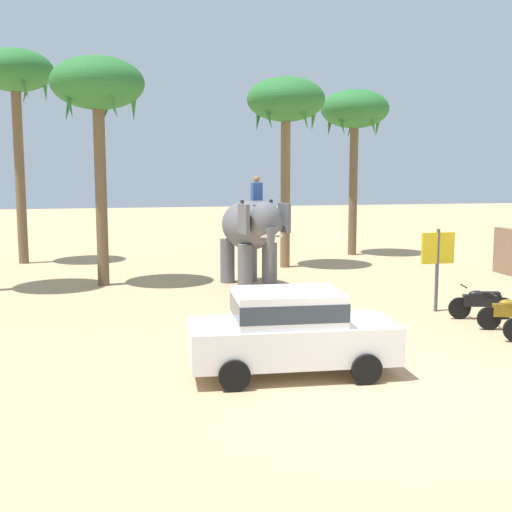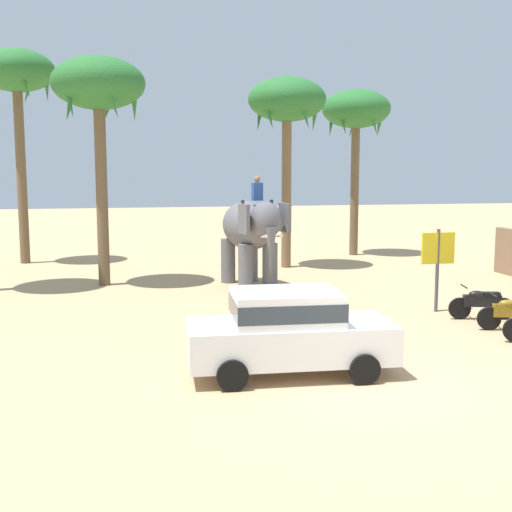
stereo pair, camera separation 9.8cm
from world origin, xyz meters
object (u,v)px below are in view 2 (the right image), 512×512
(palm_tree_behind_elephant, at_px, (356,114))
(palm_tree_leaning_seaward, at_px, (17,78))
(elephant_with_mahout, at_px, (251,230))
(palm_tree_near_hut, at_px, (287,105))
(motorcycle_end_of_row, at_px, (482,303))
(signboard_yellow, at_px, (438,254))
(palm_tree_left_of_road, at_px, (99,90))
(car_sedan_foreground, at_px, (289,329))

(palm_tree_behind_elephant, bearing_deg, palm_tree_leaning_seaward, 178.37)
(elephant_with_mahout, height_order, palm_tree_near_hut, palm_tree_near_hut)
(motorcycle_end_of_row, distance_m, signboard_yellow, 1.85)
(palm_tree_behind_elephant, relative_size, palm_tree_leaning_seaward, 0.85)
(palm_tree_left_of_road, bearing_deg, car_sedan_foreground, -71.35)
(car_sedan_foreground, height_order, palm_tree_leaning_seaward, palm_tree_leaning_seaward)
(motorcycle_end_of_row, relative_size, palm_tree_behind_elephant, 0.23)
(car_sedan_foreground, distance_m, palm_tree_near_hut, 15.54)
(palm_tree_near_hut, xyz_separation_m, palm_tree_left_of_road, (-7.42, -2.77, 0.09))
(car_sedan_foreground, bearing_deg, signboard_yellow, 39.49)
(palm_tree_near_hut, bearing_deg, signboard_yellow, -77.61)
(motorcycle_end_of_row, relative_size, palm_tree_leaning_seaward, 0.19)
(elephant_with_mahout, distance_m, palm_tree_leaning_seaward, 13.04)
(motorcycle_end_of_row, xyz_separation_m, palm_tree_near_hut, (-2.78, 10.45, 6.25))
(car_sedan_foreground, xyz_separation_m, motorcycle_end_of_row, (6.42, 3.51, -0.46))
(car_sedan_foreground, bearing_deg, palm_tree_behind_elephant, 65.37)
(palm_tree_left_of_road, height_order, signboard_yellow, palm_tree_left_of_road)
(signboard_yellow, bearing_deg, palm_tree_left_of_road, 145.48)
(palm_tree_near_hut, xyz_separation_m, signboard_yellow, (2.04, -9.27, -5.03))
(palm_tree_left_of_road, bearing_deg, elephant_with_mahout, -16.65)
(palm_tree_behind_elephant, bearing_deg, car_sedan_foreground, -114.63)
(car_sedan_foreground, xyz_separation_m, elephant_with_mahout, (1.25, 9.69, 1.06))
(palm_tree_leaning_seaward, xyz_separation_m, signboard_yellow, (12.95, -12.88, -6.26))
(car_sedan_foreground, relative_size, signboard_yellow, 1.75)
(motorcycle_end_of_row, relative_size, signboard_yellow, 0.74)
(car_sedan_foreground, xyz_separation_m, palm_tree_leaning_seaward, (-7.27, 17.56, 7.02))
(elephant_with_mahout, bearing_deg, palm_tree_leaning_seaward, 137.23)
(motorcycle_end_of_row, distance_m, palm_tree_left_of_road, 14.26)
(elephant_with_mahout, relative_size, motorcycle_end_of_row, 2.25)
(palm_tree_left_of_road, xyz_separation_m, signboard_yellow, (9.46, -6.51, -5.12))
(palm_tree_left_of_road, bearing_deg, palm_tree_leaning_seaward, 118.72)
(palm_tree_behind_elephant, xyz_separation_m, palm_tree_near_hut, (-4.21, -3.18, 0.02))
(car_sedan_foreground, distance_m, palm_tree_behind_elephant, 19.71)
(motorcycle_end_of_row, relative_size, palm_tree_near_hut, 0.23)
(palm_tree_left_of_road, distance_m, palm_tree_leaning_seaward, 7.36)
(elephant_with_mahout, relative_size, palm_tree_left_of_road, 0.50)
(motorcycle_end_of_row, height_order, palm_tree_left_of_road, palm_tree_left_of_road)
(elephant_with_mahout, relative_size, palm_tree_behind_elephant, 0.51)
(elephant_with_mahout, distance_m, signboard_yellow, 6.70)
(elephant_with_mahout, height_order, palm_tree_left_of_road, palm_tree_left_of_road)
(palm_tree_behind_elephant, height_order, palm_tree_near_hut, palm_tree_near_hut)
(palm_tree_near_hut, xyz_separation_m, palm_tree_leaning_seaward, (-10.91, 3.61, 1.24))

